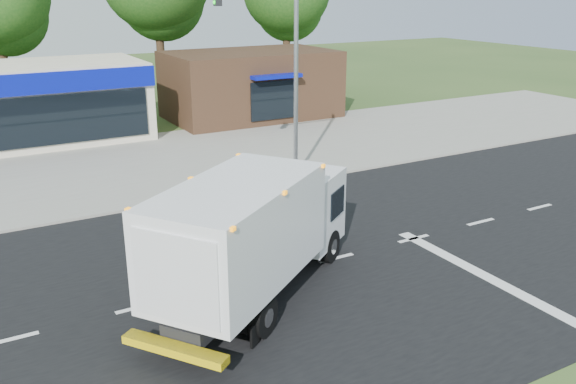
# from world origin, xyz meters

# --- Properties ---
(ground) EXTENTS (120.00, 120.00, 0.00)m
(ground) POSITION_xyz_m (0.00, 0.00, 0.00)
(ground) COLOR #385123
(ground) RESTS_ON ground
(road_asphalt) EXTENTS (60.00, 14.00, 0.02)m
(road_asphalt) POSITION_xyz_m (0.00, 0.00, 0.00)
(road_asphalt) COLOR black
(road_asphalt) RESTS_ON ground
(sidewalk) EXTENTS (60.00, 2.40, 0.12)m
(sidewalk) POSITION_xyz_m (0.00, 8.20, 0.06)
(sidewalk) COLOR gray
(sidewalk) RESTS_ON ground
(parking_apron) EXTENTS (60.00, 9.00, 0.02)m
(parking_apron) POSITION_xyz_m (0.00, 14.00, 0.01)
(parking_apron) COLOR gray
(parking_apron) RESTS_ON ground
(lane_markings) EXTENTS (55.20, 7.00, 0.01)m
(lane_markings) POSITION_xyz_m (1.35, -1.35, 0.02)
(lane_markings) COLOR silver
(lane_markings) RESTS_ON road_asphalt
(ems_box_truck) EXTENTS (7.54, 6.37, 3.38)m
(ems_box_truck) POSITION_xyz_m (-3.18, -0.94, 1.95)
(ems_box_truck) COLOR black
(ems_box_truck) RESTS_ON ground
(emergency_worker) EXTENTS (0.79, 0.71, 1.94)m
(emergency_worker) POSITION_xyz_m (-3.68, -0.87, 0.95)
(emergency_worker) COLOR tan
(emergency_worker) RESTS_ON ground
(brown_storefront) EXTENTS (10.00, 6.70, 4.00)m
(brown_storefront) POSITION_xyz_m (7.00, 19.98, 2.00)
(brown_storefront) COLOR #382316
(brown_storefront) RESTS_ON ground
(traffic_signal_pole) EXTENTS (3.51, 0.25, 8.00)m
(traffic_signal_pole) POSITION_xyz_m (2.35, 7.60, 4.92)
(traffic_signal_pole) COLOR gray
(traffic_signal_pole) RESTS_ON ground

